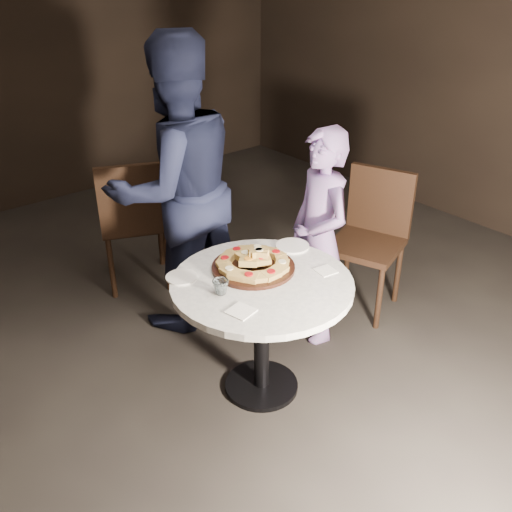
# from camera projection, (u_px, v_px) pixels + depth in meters

# --- Properties ---
(floor) EXTENTS (7.00, 7.00, 0.00)m
(floor) POSITION_uv_depth(u_px,v_px,m) (256.00, 372.00, 3.53)
(floor) COLOR black
(floor) RESTS_ON ground
(table) EXTENTS (1.23, 1.23, 0.74)m
(table) POSITION_uv_depth(u_px,v_px,m) (262.00, 302.00, 3.12)
(table) COLOR black
(table) RESTS_ON ground
(serving_board) EXTENTS (0.56, 0.56, 0.02)m
(serving_board) POSITION_uv_depth(u_px,v_px,m) (253.00, 267.00, 3.16)
(serving_board) COLOR black
(serving_board) RESTS_ON table
(focaccia_pile) EXTENTS (0.42, 0.41, 0.11)m
(focaccia_pile) POSITION_uv_depth(u_px,v_px,m) (254.00, 261.00, 3.15)
(focaccia_pile) COLOR #AC8742
(focaccia_pile) RESTS_ON serving_board
(plate_left) EXTENTS (0.23, 0.23, 0.01)m
(plate_left) POSITION_uv_depth(u_px,v_px,m) (182.00, 277.00, 3.08)
(plate_left) COLOR white
(plate_left) RESTS_ON table
(plate_right) EXTENTS (0.22, 0.22, 0.01)m
(plate_right) POSITION_uv_depth(u_px,v_px,m) (292.00, 246.00, 3.40)
(plate_right) COLOR white
(plate_right) RESTS_ON table
(water_glass) EXTENTS (0.09, 0.09, 0.08)m
(water_glass) POSITION_uv_depth(u_px,v_px,m) (221.00, 287.00, 2.92)
(water_glass) COLOR silver
(water_glass) RESTS_ON table
(napkin_near) EXTENTS (0.14, 0.14, 0.01)m
(napkin_near) POSITION_uv_depth(u_px,v_px,m) (241.00, 311.00, 2.80)
(napkin_near) COLOR white
(napkin_near) RESTS_ON table
(napkin_far) EXTENTS (0.12, 0.12, 0.01)m
(napkin_far) POSITION_uv_depth(u_px,v_px,m) (326.00, 271.00, 3.15)
(napkin_far) COLOR white
(napkin_far) RESTS_ON table
(chair_far) EXTENTS (0.64, 0.65, 1.03)m
(chair_far) POSITION_uv_depth(u_px,v_px,m) (134.00, 216.00, 4.15)
(chair_far) COLOR black
(chair_far) RESTS_ON ground
(chair_right) EXTENTS (0.61, 0.60, 0.99)m
(chair_right) POSITION_uv_depth(u_px,v_px,m) (372.00, 230.00, 3.99)
(chair_right) COLOR black
(chair_right) RESTS_ON ground
(diner_navy) EXTENTS (0.99, 0.80, 1.92)m
(diner_navy) POSITION_uv_depth(u_px,v_px,m) (176.00, 189.00, 3.63)
(diner_navy) COLOR #141931
(diner_navy) RESTS_ON ground
(diner_teal) EXTENTS (0.47, 0.59, 1.41)m
(diner_teal) POSITION_uv_depth(u_px,v_px,m) (319.00, 238.00, 3.58)
(diner_teal) COLOR #7D64A1
(diner_teal) RESTS_ON ground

